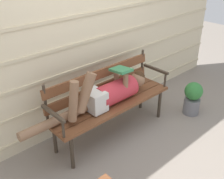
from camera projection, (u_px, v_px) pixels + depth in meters
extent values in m
plane|color=gray|center=(122.00, 140.00, 3.42)|extent=(12.00, 12.00, 0.00)
cube|color=beige|center=(85.00, 28.00, 3.25)|extent=(5.39, 0.06, 2.56)
cube|color=beige|center=(90.00, 109.00, 3.76)|extent=(5.39, 0.02, 0.04)
cube|color=beige|center=(89.00, 88.00, 3.60)|extent=(5.39, 0.02, 0.04)
cube|color=beige|center=(88.00, 66.00, 3.45)|extent=(5.39, 0.02, 0.04)
cube|color=beige|center=(87.00, 41.00, 3.30)|extent=(5.39, 0.02, 0.04)
cube|color=beige|center=(86.00, 14.00, 3.15)|extent=(5.39, 0.02, 0.04)
cube|color=brown|center=(120.00, 108.00, 3.24)|extent=(1.66, 0.14, 0.04)
cube|color=brown|center=(112.00, 104.00, 3.34)|extent=(1.66, 0.14, 0.04)
cube|color=brown|center=(104.00, 99.00, 3.43)|extent=(1.66, 0.14, 0.04)
cube|color=brown|center=(100.00, 88.00, 3.41)|extent=(1.60, 0.05, 0.11)
cube|color=brown|center=(100.00, 74.00, 3.32)|extent=(1.60, 0.05, 0.11)
cylinder|color=#382D23|center=(46.00, 103.00, 2.91)|extent=(0.03, 0.03, 0.43)
cylinder|color=#382D23|center=(142.00, 65.00, 3.82)|extent=(0.03, 0.03, 0.43)
cylinder|color=#382D23|center=(72.00, 153.00, 2.90)|extent=(0.04, 0.04, 0.42)
cylinder|color=#382D23|center=(159.00, 104.00, 3.77)|extent=(0.04, 0.04, 0.42)
cylinder|color=#382D23|center=(55.00, 138.00, 3.12)|extent=(0.04, 0.04, 0.42)
cylinder|color=#382D23|center=(141.00, 95.00, 3.99)|extent=(0.04, 0.04, 0.42)
cube|color=#382D23|center=(53.00, 113.00, 2.75)|extent=(0.04, 0.41, 0.03)
cylinder|color=#382D23|center=(63.00, 129.00, 2.69)|extent=(0.03, 0.03, 0.20)
cube|color=#382D23|center=(156.00, 69.00, 3.71)|extent=(0.04, 0.41, 0.03)
cylinder|color=#382D23|center=(165.00, 80.00, 3.65)|extent=(0.03, 0.03, 0.20)
cylinder|color=#B72D38|center=(116.00, 91.00, 3.30)|extent=(0.53, 0.26, 0.26)
cube|color=silver|center=(95.00, 101.00, 3.11)|extent=(0.20, 0.25, 0.23)
sphere|color=brown|center=(138.00, 80.00, 3.52)|extent=(0.19, 0.19, 0.19)
sphere|color=#382314|center=(139.00, 77.00, 3.52)|extent=(0.16, 0.16, 0.16)
cylinder|color=brown|center=(86.00, 92.00, 2.88)|extent=(0.28, 0.11, 0.44)
cylinder|color=brown|center=(73.00, 101.00, 2.80)|extent=(0.15, 0.09, 0.45)
cylinder|color=brown|center=(56.00, 121.00, 2.89)|extent=(0.83, 0.10, 0.10)
cylinder|color=brown|center=(126.00, 83.00, 3.24)|extent=(0.06, 0.06, 0.25)
cylinder|color=brown|center=(116.00, 78.00, 3.35)|extent=(0.06, 0.06, 0.25)
cube|color=#337A4C|center=(121.00, 70.00, 3.23)|extent=(0.20, 0.26, 0.06)
cylinder|color=slate|center=(191.00, 106.00, 3.90)|extent=(0.22, 0.22, 0.23)
sphere|color=#2D7033|center=(194.00, 91.00, 3.79)|extent=(0.25, 0.25, 0.25)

